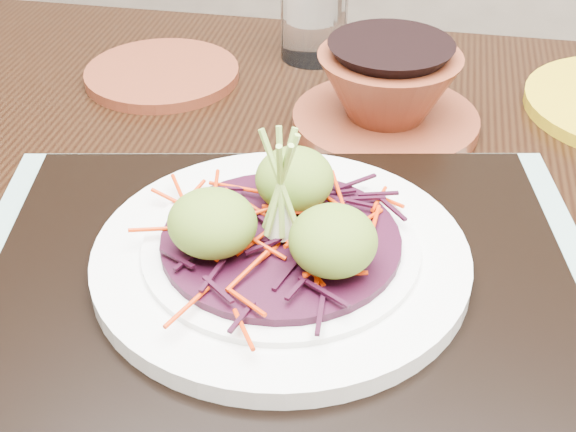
% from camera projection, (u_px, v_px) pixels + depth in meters
% --- Properties ---
extents(dining_table, '(1.36, 0.94, 0.82)m').
position_uv_depth(dining_table, '(290.00, 357.00, 0.65)').
color(dining_table, black).
rests_on(dining_table, ground).
extents(placemat, '(0.52, 0.45, 0.00)m').
position_uv_depth(placemat, '(281.00, 287.00, 0.55)').
color(placemat, '#85ACA0').
rests_on(placemat, dining_table).
extents(serving_tray, '(0.45, 0.38, 0.02)m').
position_uv_depth(serving_tray, '(281.00, 275.00, 0.55)').
color(serving_tray, black).
rests_on(serving_tray, placemat).
extents(white_plate, '(0.25, 0.25, 0.02)m').
position_uv_depth(white_plate, '(281.00, 256.00, 0.54)').
color(white_plate, white).
rests_on(white_plate, serving_tray).
extents(cabbage_bed, '(0.16, 0.16, 0.01)m').
position_uv_depth(cabbage_bed, '(281.00, 240.00, 0.53)').
color(cabbage_bed, black).
rests_on(cabbage_bed, white_plate).
extents(carrot_julienne, '(0.19, 0.19, 0.01)m').
position_uv_depth(carrot_julienne, '(281.00, 231.00, 0.53)').
color(carrot_julienne, red).
rests_on(carrot_julienne, cabbage_bed).
extents(guacamole_scoops, '(0.14, 0.12, 0.04)m').
position_uv_depth(guacamole_scoops, '(280.00, 213.00, 0.52)').
color(guacamole_scoops, '#5A7322').
rests_on(guacamole_scoops, cabbage_bed).
extents(scallion_garnish, '(0.06, 0.06, 0.09)m').
position_uv_depth(scallion_garnish, '(281.00, 188.00, 0.51)').
color(scallion_garnish, '#8DB548').
rests_on(scallion_garnish, cabbage_bed).
extents(terracotta_side_plate, '(0.17, 0.17, 0.01)m').
position_uv_depth(terracotta_side_plate, '(162.00, 74.00, 0.82)').
color(terracotta_side_plate, '#622817').
rests_on(terracotta_side_plate, dining_table).
extents(water_glass, '(0.08, 0.08, 0.10)m').
position_uv_depth(water_glass, '(314.00, 12.00, 0.84)').
color(water_glass, white).
rests_on(water_glass, dining_table).
extents(terracotta_bowl_set, '(0.21, 0.21, 0.07)m').
position_uv_depth(terracotta_bowl_set, '(387.00, 96.00, 0.72)').
color(terracotta_bowl_set, '#622817').
rests_on(terracotta_bowl_set, dining_table).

